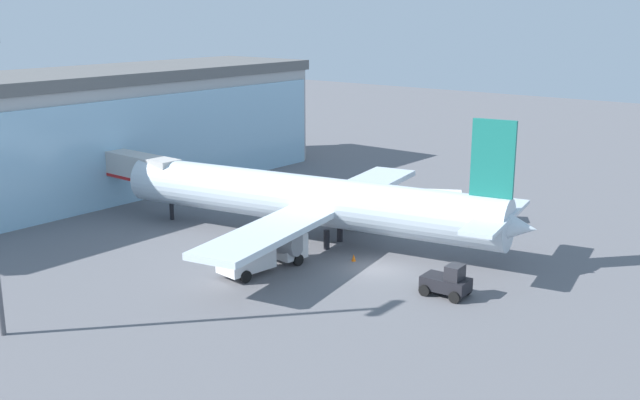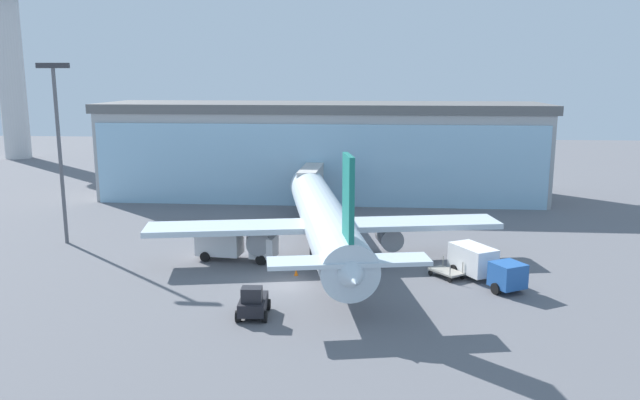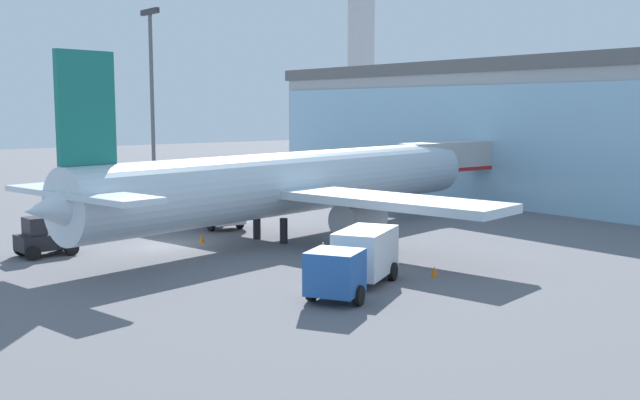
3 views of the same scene
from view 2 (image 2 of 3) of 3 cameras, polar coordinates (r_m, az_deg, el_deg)
name	(u,v)px [view 2 (image 2 of 3)]	position (r m, az deg, el deg)	size (l,w,h in m)	color
ground	(287,285)	(50.64, -3.02, -7.73)	(240.00, 240.00, 0.00)	slate
terminal_building	(322,150)	(86.40, 0.15, 4.61)	(60.23, 15.05, 12.89)	#A9A9A9
jet_bridge	(312,177)	(76.86, -0.70, 2.16)	(2.62, 12.07, 5.68)	beige
control_tower	(8,44)	(140.77, -26.61, 12.60)	(10.11, 10.11, 36.94)	silver
apron_light_mast	(59,138)	(66.03, -22.79, 5.27)	(3.20, 0.40, 17.71)	#59595E
airplane	(323,219)	(57.33, 0.31, -1.73)	(32.07, 38.00, 11.39)	silver
catering_truck	(234,244)	(57.35, -7.89, -4.01)	(7.51, 3.20, 2.65)	silver
fuel_truck	(484,264)	(52.57, 14.73, -5.70)	(5.50, 7.44, 2.65)	#2659A5
baggage_cart	(446,272)	(53.21, 11.47, -6.43)	(2.98, 3.19, 1.50)	#9E998C
pushback_tug	(253,303)	(44.15, -6.15, -9.35)	(2.30, 3.29, 2.30)	black
safety_cone_nose	(296,272)	(52.77, -2.20, -6.62)	(0.36, 0.36, 0.55)	orange
safety_cone_wingtip	(480,261)	(57.50, 14.42, -5.46)	(0.36, 0.36, 0.55)	orange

